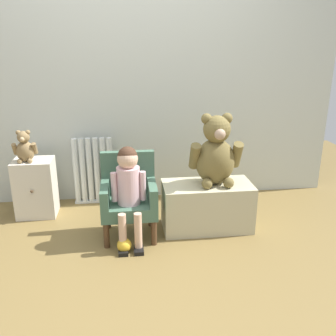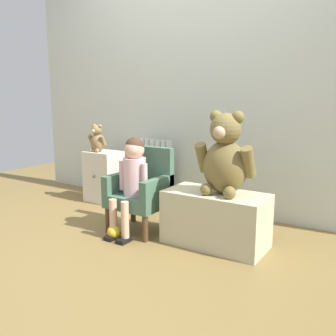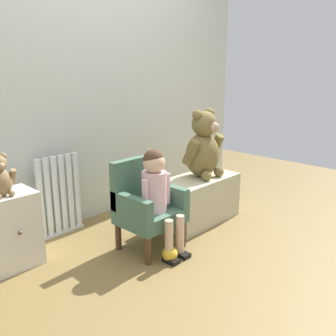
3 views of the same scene
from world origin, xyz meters
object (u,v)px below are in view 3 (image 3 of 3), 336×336
at_px(child_armchair, 146,204).
at_px(low_bench, 198,199).
at_px(toy_ball, 170,254).
at_px(radiator, 59,196).
at_px(small_dresser, 10,230).
at_px(child_figure, 157,187).
at_px(large_teddy_bear, 203,147).
at_px(small_teddy_bear, 0,178).

bearing_deg(child_armchair, low_bench, 2.33).
bearing_deg(toy_ball, radiator, 106.10).
distance_m(small_dresser, child_armchair, 0.90).
xyz_separation_m(small_dresser, child_figure, (0.79, -0.54, 0.23)).
relative_size(child_figure, large_teddy_bear, 1.31).
relative_size(small_dresser, low_bench, 0.71).
distance_m(radiator, low_bench, 1.12).
height_order(child_figure, large_teddy_bear, large_teddy_bear).
distance_m(child_figure, large_teddy_bear, 0.70).
bearing_deg(child_armchair, large_teddy_bear, 2.71).
distance_m(child_armchair, small_teddy_bear, 0.97).
bearing_deg(radiator, low_bench, -33.43).
height_order(child_figure, toy_ball, child_figure).
bearing_deg(small_teddy_bear, large_teddy_bear, -13.92).
height_order(child_armchair, low_bench, child_armchair).
bearing_deg(child_figure, toy_ball, -105.81).
bearing_deg(small_teddy_bear, toy_ball, -40.98).
bearing_deg(large_teddy_bear, toy_ball, -157.06).
xyz_separation_m(small_dresser, small_teddy_bear, (-0.04, -0.03, 0.36)).
height_order(radiator, small_teddy_bear, small_teddy_bear).
xyz_separation_m(radiator, toy_ball, (0.26, -0.91, -0.26)).
height_order(low_bench, toy_ball, low_bench).
distance_m(small_dresser, child_figure, 0.98).
height_order(large_teddy_bear, toy_ball, large_teddy_bear).
relative_size(radiator, child_figure, 0.85).
xyz_separation_m(small_dresser, toy_ball, (0.74, -0.71, -0.20)).
height_order(radiator, child_armchair, child_armchair).
bearing_deg(child_armchair, toy_ball, -99.85).
distance_m(radiator, child_armchair, 0.71).
bearing_deg(small_teddy_bear, low_bench, -14.69).
height_order(small_teddy_bear, toy_ball, small_teddy_bear).
distance_m(child_figure, small_teddy_bear, 0.98).
bearing_deg(toy_ball, large_teddy_bear, 22.94).
relative_size(child_armchair, toy_ball, 6.07).
distance_m(child_figure, low_bench, 0.69).
relative_size(radiator, small_teddy_bear, 2.34).
xyz_separation_m(small_teddy_bear, toy_ball, (0.78, -0.68, -0.56)).
distance_m(radiator, child_figure, 0.82).
relative_size(radiator, large_teddy_bear, 1.11).
height_order(small_dresser, low_bench, small_dresser).
bearing_deg(child_figure, small_dresser, 145.44).
height_order(radiator, toy_ball, radiator).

